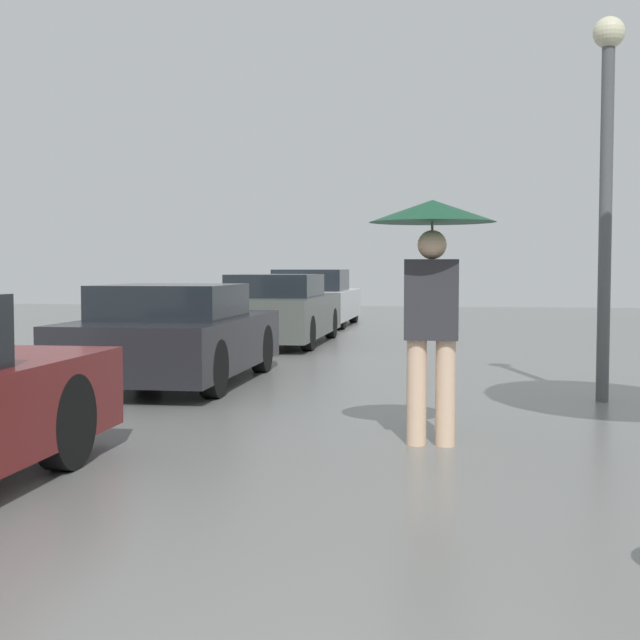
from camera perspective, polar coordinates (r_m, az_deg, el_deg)
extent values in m
cylinder|color=beige|center=(6.98, 6.20, -4.62)|extent=(0.15, 0.15, 0.83)
cylinder|color=beige|center=(6.97, 8.04, -4.65)|extent=(0.15, 0.15, 0.83)
cube|color=#2D2D33|center=(6.91, 7.16, 1.31)|extent=(0.41, 0.24, 0.62)
sphere|color=beige|center=(6.91, 7.19, 4.80)|extent=(0.22, 0.22, 0.22)
cylinder|color=#515456|center=(6.90, 7.18, 3.51)|extent=(0.02, 0.02, 0.66)
cone|color=#14472D|center=(6.92, 7.20, 6.93)|extent=(0.98, 0.98, 0.17)
cylinder|color=black|center=(6.36, -15.99, -6.28)|extent=(0.18, 0.66, 0.66)
cube|color=black|center=(10.83, -9.17, -1.44)|extent=(1.74, 3.81, 0.62)
cube|color=black|center=(10.62, -9.52, 1.19)|extent=(1.48, 1.72, 0.39)
cylinder|color=black|center=(12.21, -10.97, -1.71)|extent=(0.18, 0.62, 0.62)
cylinder|color=black|center=(11.78, -3.76, -1.84)|extent=(0.18, 0.62, 0.62)
cylinder|color=black|center=(10.03, -15.53, -2.87)|extent=(0.18, 0.62, 0.62)
cylinder|color=black|center=(9.49, -6.84, -3.11)|extent=(0.18, 0.62, 0.62)
cube|color=#4C514C|center=(16.21, -2.67, 0.30)|extent=(1.71, 4.39, 0.70)
cube|color=black|center=(15.97, -2.83, 2.22)|extent=(1.45, 1.98, 0.40)
cylinder|color=black|center=(17.71, -4.24, -0.15)|extent=(0.18, 0.59, 0.59)
cylinder|color=black|center=(17.43, 0.70, -0.20)|extent=(0.18, 0.59, 0.59)
cylinder|color=black|center=(15.08, -6.56, -0.78)|extent=(0.18, 0.59, 0.59)
cylinder|color=black|center=(14.75, -0.78, -0.85)|extent=(0.18, 0.59, 0.59)
cube|color=silver|center=(21.22, -0.47, 1.01)|extent=(1.86, 4.01, 0.67)
cube|color=black|center=(21.01, -0.56, 2.58)|extent=(1.58, 1.80, 0.50)
cylinder|color=black|center=(22.60, -2.06, 0.65)|extent=(0.18, 0.61, 0.61)
cylinder|color=black|center=(22.35, 2.16, 0.62)|extent=(0.18, 0.61, 0.61)
cylinder|color=black|center=(20.16, -3.39, 0.32)|extent=(0.18, 0.61, 0.61)
cylinder|color=black|center=(19.88, 1.35, 0.28)|extent=(0.18, 0.61, 0.61)
cylinder|color=#515456|center=(9.59, 17.80, 5.87)|extent=(0.13, 0.13, 3.65)
sphere|color=beige|center=(9.87, 18.01, 17.09)|extent=(0.32, 0.32, 0.32)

